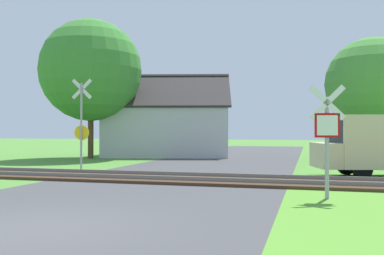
{
  "coord_description": "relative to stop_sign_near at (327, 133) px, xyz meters",
  "views": [
    {
      "loc": [
        4.57,
        -6.27,
        1.66
      ],
      "look_at": [
        0.5,
        8.53,
        1.8
      ],
      "focal_mm": 40.0,
      "sensor_mm": 36.0,
      "label": 1
    }
  ],
  "objects": [
    {
      "name": "stop_sign_near",
      "position": [
        0.0,
        0.0,
        0.0
      ],
      "size": [
        0.88,
        0.17,
        2.8
      ],
      "rotation": [
        0.0,
        0.0,
        3.24
      ],
      "color": "#9E9EA5",
      "rests_on": "ground"
    },
    {
      "name": "house",
      "position": [
        -9.74,
        16.64,
        0.19
      ],
      "size": [
        9.57,
        8.08,
        5.56
      ],
      "rotation": [
        0.0,
        0.0,
        0.24
      ],
      "color": "#B7B7BC",
      "rests_on": "ground"
    },
    {
      "name": "rail_track",
      "position": [
        -4.99,
        2.8,
        -1.57
      ],
      "size": [
        60.0,
        2.6,
        0.22
      ],
      "color": "#422D1E",
      "rests_on": "ground"
    },
    {
      "name": "tree_left",
      "position": [
        -13.47,
        12.8,
        3.81
      ],
      "size": [
        6.29,
        6.29,
        8.59
      ],
      "color": "#513823",
      "rests_on": "ground"
    },
    {
      "name": "crossing_sign_far",
      "position": [
        -9.83,
        5.36,
        0.46
      ],
      "size": [
        0.87,
        0.2,
        3.92
      ],
      "rotation": [
        0.0,
        0.0,
        0.19
      ],
      "color": "#9E9EA5",
      "rests_on": "ground"
    },
    {
      "name": "tree_right",
      "position": [
        2.87,
        13.66,
        2.58
      ],
      "size": [
        4.99,
        4.99,
        6.71
      ],
      "color": "#513823",
      "rests_on": "ground"
    },
    {
      "name": "ground_plane",
      "position": [
        -4.99,
        -4.73,
        -1.63
      ],
      "size": [
        160.0,
        160.0,
        0.0
      ],
      "primitive_type": "plane",
      "color": "#4C8433"
    },
    {
      "name": "road_asphalt",
      "position": [
        -4.99,
        -2.73,
        -1.62
      ],
      "size": [
        7.89,
        80.0,
        0.01
      ],
      "primitive_type": "cube",
      "color": "#424244",
      "rests_on": "ground"
    }
  ]
}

